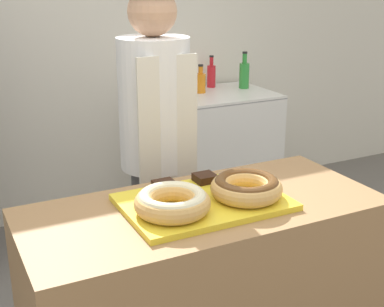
{
  "coord_description": "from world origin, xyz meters",
  "views": [
    {
      "loc": [
        -0.89,
        -1.67,
        1.75
      ],
      "look_at": [
        0.0,
        0.1,
        1.08
      ],
      "focal_mm": 50.0,
      "sensor_mm": 36.0,
      "label": 1
    }
  ],
  "objects_px": {
    "chest_freezer": "(209,151)",
    "bottle_green": "(244,74)",
    "donut_chocolate_glaze": "(246,186)",
    "bottle_red": "(211,75)",
    "donut_light_glaze": "(172,201)",
    "bottle_orange": "(201,82)",
    "brownie_back_left": "(165,185)",
    "brownie_back_right": "(205,178)",
    "baker_person": "(156,149)",
    "serving_tray": "(204,202)"
  },
  "relations": [
    {
      "from": "chest_freezer",
      "to": "bottle_green",
      "type": "relative_size",
      "value": 3.38
    },
    {
      "from": "donut_chocolate_glaze",
      "to": "bottle_red",
      "type": "height_order",
      "value": "bottle_red"
    },
    {
      "from": "donut_light_glaze",
      "to": "bottle_orange",
      "type": "xyz_separation_m",
      "value": [
        1.09,
        1.88,
        0.01
      ]
    },
    {
      "from": "brownie_back_left",
      "to": "bottle_green",
      "type": "relative_size",
      "value": 0.3
    },
    {
      "from": "brownie_back_right",
      "to": "baker_person",
      "type": "relative_size",
      "value": 0.05
    },
    {
      "from": "brownie_back_left",
      "to": "donut_chocolate_glaze",
      "type": "bearing_deg",
      "value": -41.06
    },
    {
      "from": "brownie_back_right",
      "to": "baker_person",
      "type": "height_order",
      "value": "baker_person"
    },
    {
      "from": "serving_tray",
      "to": "bottle_orange",
      "type": "height_order",
      "value": "bottle_orange"
    },
    {
      "from": "brownie_back_left",
      "to": "baker_person",
      "type": "relative_size",
      "value": 0.05
    },
    {
      "from": "donut_chocolate_glaze",
      "to": "bottle_red",
      "type": "distance_m",
      "value": 2.24
    },
    {
      "from": "brownie_back_left",
      "to": "bottle_orange",
      "type": "relative_size",
      "value": 0.4
    },
    {
      "from": "bottle_orange",
      "to": "brownie_back_right",
      "type": "bearing_deg",
      "value": -116.99
    },
    {
      "from": "baker_person",
      "to": "bottle_orange",
      "type": "height_order",
      "value": "baker_person"
    },
    {
      "from": "chest_freezer",
      "to": "serving_tray",
      "type": "bearing_deg",
      "value": -119.17
    },
    {
      "from": "serving_tray",
      "to": "bottle_orange",
      "type": "distance_m",
      "value": 2.05
    },
    {
      "from": "chest_freezer",
      "to": "baker_person",
      "type": "bearing_deg",
      "value": -129.14
    },
    {
      "from": "bottle_red",
      "to": "donut_light_glaze",
      "type": "bearing_deg",
      "value": -122.03
    },
    {
      "from": "donut_chocolate_glaze",
      "to": "chest_freezer",
      "type": "relative_size",
      "value": 0.29
    },
    {
      "from": "donut_light_glaze",
      "to": "baker_person",
      "type": "relative_size",
      "value": 0.16
    },
    {
      "from": "serving_tray",
      "to": "brownie_back_right",
      "type": "xyz_separation_m",
      "value": [
        0.09,
        0.16,
        0.03
      ]
    },
    {
      "from": "brownie_back_left",
      "to": "baker_person",
      "type": "xyz_separation_m",
      "value": [
        0.16,
        0.48,
        -0.01
      ]
    },
    {
      "from": "chest_freezer",
      "to": "bottle_orange",
      "type": "distance_m",
      "value": 0.54
    },
    {
      "from": "baker_person",
      "to": "donut_light_glaze",
      "type": "bearing_deg",
      "value": -108.32
    },
    {
      "from": "bottle_green",
      "to": "donut_light_glaze",
      "type": "bearing_deg",
      "value": -128.19
    },
    {
      "from": "brownie_back_left",
      "to": "bottle_orange",
      "type": "bearing_deg",
      "value": 58.19
    },
    {
      "from": "donut_chocolate_glaze",
      "to": "chest_freezer",
      "type": "distance_m",
      "value": 2.05
    },
    {
      "from": "donut_light_glaze",
      "to": "brownie_back_right",
      "type": "bearing_deg",
      "value": 41.06
    },
    {
      "from": "chest_freezer",
      "to": "bottle_red",
      "type": "relative_size",
      "value": 3.87
    },
    {
      "from": "bottle_green",
      "to": "bottle_red",
      "type": "distance_m",
      "value": 0.26
    },
    {
      "from": "bottle_orange",
      "to": "chest_freezer",
      "type": "bearing_deg",
      "value": -56.88
    },
    {
      "from": "bottle_orange",
      "to": "donut_light_glaze",
      "type": "bearing_deg",
      "value": -120.26
    },
    {
      "from": "brownie_back_left",
      "to": "chest_freezer",
      "type": "xyz_separation_m",
      "value": [
        1.07,
        1.59,
        -0.49
      ]
    },
    {
      "from": "bottle_orange",
      "to": "serving_tray",
      "type": "bearing_deg",
      "value": -117.22
    },
    {
      "from": "donut_light_glaze",
      "to": "baker_person",
      "type": "bearing_deg",
      "value": 71.68
    },
    {
      "from": "brownie_back_right",
      "to": "chest_freezer",
      "type": "bearing_deg",
      "value": 60.86
    },
    {
      "from": "serving_tray",
      "to": "chest_freezer",
      "type": "height_order",
      "value": "serving_tray"
    },
    {
      "from": "chest_freezer",
      "to": "bottle_red",
      "type": "bearing_deg",
      "value": 58.99
    },
    {
      "from": "donut_chocolate_glaze",
      "to": "baker_person",
      "type": "distance_m",
      "value": 0.7
    },
    {
      "from": "donut_chocolate_glaze",
      "to": "baker_person",
      "type": "height_order",
      "value": "baker_person"
    },
    {
      "from": "donut_light_glaze",
      "to": "bottle_green",
      "type": "distance_m",
      "value": 2.38
    },
    {
      "from": "serving_tray",
      "to": "baker_person",
      "type": "relative_size",
      "value": 0.36
    },
    {
      "from": "brownie_back_left",
      "to": "brownie_back_right",
      "type": "height_order",
      "value": "same"
    },
    {
      "from": "brownie_back_right",
      "to": "bottle_green",
      "type": "distance_m",
      "value": 2.06
    },
    {
      "from": "donut_chocolate_glaze",
      "to": "bottle_orange",
      "type": "relative_size",
      "value": 1.32
    },
    {
      "from": "brownie_back_right",
      "to": "bottle_green",
      "type": "relative_size",
      "value": 0.3
    },
    {
      "from": "baker_person",
      "to": "chest_freezer",
      "type": "relative_size",
      "value": 1.83
    },
    {
      "from": "donut_light_glaze",
      "to": "bottle_red",
      "type": "bearing_deg",
      "value": 57.97
    },
    {
      "from": "serving_tray",
      "to": "brownie_back_left",
      "type": "height_order",
      "value": "brownie_back_left"
    },
    {
      "from": "serving_tray",
      "to": "donut_chocolate_glaze",
      "type": "height_order",
      "value": "donut_chocolate_glaze"
    },
    {
      "from": "donut_chocolate_glaze",
      "to": "bottle_green",
      "type": "bearing_deg",
      "value": 58.27
    }
  ]
}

